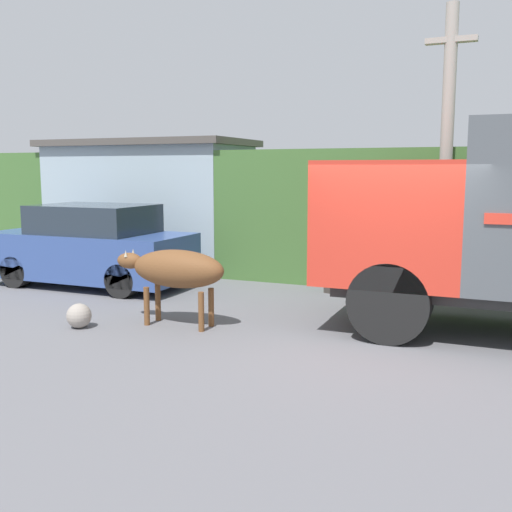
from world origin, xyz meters
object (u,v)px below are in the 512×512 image
(utility_pole, at_px, (446,150))
(parked_suv, at_px, (91,247))
(pedestrian_on_hill, at_px, (334,252))
(roadside_rock, at_px, (79,316))
(brown_cow, at_px, (176,270))

(utility_pole, bearing_deg, parked_suv, -168.16)
(utility_pole, bearing_deg, pedestrian_on_hill, -173.36)
(utility_pole, xyz_separation_m, roadside_rock, (-4.93, -4.32, -2.60))
(brown_cow, bearing_deg, parked_suv, 136.94)
(pedestrian_on_hill, xyz_separation_m, utility_pole, (2.02, 0.23, 1.96))
(parked_suv, bearing_deg, roadside_rock, -50.76)
(brown_cow, relative_size, roadside_rock, 4.95)
(pedestrian_on_hill, distance_m, roadside_rock, 5.06)
(parked_suv, xyz_separation_m, roadside_rock, (1.98, -2.87, -0.63))
(utility_pole, bearing_deg, brown_cow, -135.15)
(parked_suv, relative_size, pedestrian_on_hill, 2.76)
(parked_suv, xyz_separation_m, pedestrian_on_hill, (4.90, 1.21, 0.01))
(brown_cow, bearing_deg, roadside_rock, -161.30)
(brown_cow, xyz_separation_m, pedestrian_on_hill, (1.60, 3.36, -0.06))
(brown_cow, relative_size, pedestrian_on_hill, 1.23)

